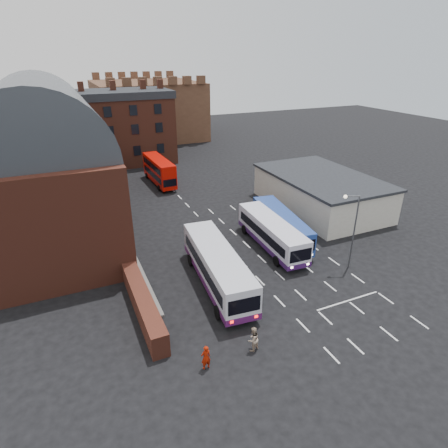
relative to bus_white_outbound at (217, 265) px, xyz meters
name	(u,v)px	position (x,y,z in m)	size (l,w,h in m)	color
ground	(274,296)	(3.58, -3.35, -1.93)	(180.00, 180.00, 0.00)	black
railway_station	(45,162)	(-11.92, 17.65, 5.71)	(12.00, 28.00, 16.00)	#602B1E
forecourt_wall	(143,304)	(-6.62, -1.35, -1.03)	(1.20, 10.00, 1.80)	#602B1E
cream_building	(320,191)	(18.58, 10.65, 0.23)	(10.40, 16.40, 4.25)	beige
brick_terrace	(106,132)	(-2.42, 42.65, 3.57)	(22.00, 10.00, 11.00)	brown
castle_keep	(147,110)	(9.58, 62.65, 4.07)	(22.00, 22.00, 12.00)	brown
bus_white_outbound	(217,265)	(0.00, 0.00, 0.00)	(3.81, 12.15, 3.26)	silver
bus_white_inbound	(272,232)	(7.58, 3.97, -0.20)	(3.09, 10.81, 2.92)	white
bus_blue	(281,224)	(9.44, 5.19, -0.22)	(3.94, 10.85, 2.89)	#213F91
bus_red_double	(159,171)	(2.67, 28.03, 0.10)	(2.67, 9.61, 3.81)	red
street_lamp	(352,225)	(11.96, -2.16, 2.32)	(1.33, 0.73, 7.04)	#4E4F52
pedestrian_red	(206,357)	(-4.31, -8.20, -1.05)	(0.64, 0.42, 1.76)	#981704
pedestrian_beige	(253,339)	(-0.89, -7.99, -1.03)	(0.87, 0.68, 1.80)	tan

